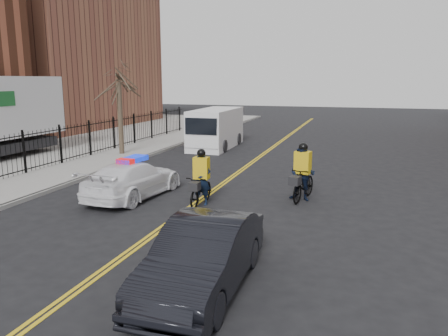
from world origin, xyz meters
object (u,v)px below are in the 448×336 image
object	(u,v)px
dark_sedan	(203,256)
cyclist_near	(202,185)
cyclist_far	(302,178)
police_cruiser	(133,179)
cargo_van	(215,129)

from	to	relation	value
dark_sedan	cyclist_near	xyz separation A→B (m)	(-2.27, 5.94, -0.06)
dark_sedan	cyclist_near	world-z (taller)	cyclist_near
cyclist_near	cyclist_far	xyz separation A→B (m)	(3.26, 1.62, 0.15)
police_cruiser	cargo_van	distance (m)	12.32
police_cruiser	cyclist_far	distance (m)	6.20
cargo_van	cyclist_near	distance (m)	12.98
police_cruiser	dark_sedan	size ratio (longest dim) A/B	1.06
police_cruiser	cyclist_far	bearing A→B (deg)	-161.51
cyclist_near	cyclist_far	distance (m)	3.65
cargo_van	cyclist_near	size ratio (longest dim) A/B	2.92
dark_sedan	cyclist_near	size ratio (longest dim) A/B	2.23
cargo_van	cyclist_near	bearing A→B (deg)	-74.69
police_cruiser	cargo_van	xyz separation A→B (m)	(-0.97, 12.27, 0.52)
cyclist_near	cyclist_far	world-z (taller)	cyclist_far
dark_sedan	cargo_van	size ratio (longest dim) A/B	0.76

